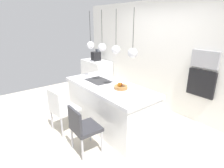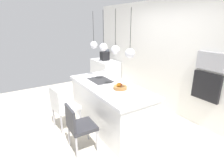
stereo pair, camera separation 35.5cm
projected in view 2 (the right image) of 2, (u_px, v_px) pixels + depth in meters
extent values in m
plane|color=beige|center=(110.00, 125.00, 3.95)|extent=(6.60, 6.60, 0.00)
cube|color=silver|center=(168.00, 57.00, 4.35)|extent=(6.00, 0.10, 2.60)
cube|color=white|center=(109.00, 107.00, 3.81)|extent=(2.00, 0.83, 0.85)
cube|color=white|center=(109.00, 86.00, 3.66)|extent=(2.06, 0.89, 0.06)
cube|color=#2D2D30|center=(100.00, 80.00, 3.95)|extent=(0.56, 0.40, 0.02)
cylinder|color=silver|center=(110.00, 74.00, 4.04)|extent=(0.02, 0.02, 0.22)
cylinder|color=silver|center=(107.00, 70.00, 3.96)|extent=(0.02, 0.16, 0.02)
cylinder|color=#9E6B38|center=(120.00, 88.00, 3.43)|extent=(0.26, 0.26, 0.06)
sphere|color=#B22D1E|center=(120.00, 85.00, 3.41)|extent=(0.07, 0.07, 0.07)
sphere|color=orange|center=(119.00, 85.00, 3.40)|extent=(0.08, 0.08, 0.08)
cube|color=white|center=(105.00, 72.00, 6.38)|extent=(1.10, 0.60, 0.85)
cube|color=black|center=(105.00, 56.00, 6.20)|extent=(0.20, 0.28, 0.30)
cube|color=gray|center=(100.00, 61.00, 6.15)|extent=(0.16, 0.08, 0.02)
cube|color=#4C515B|center=(107.00, 50.00, 6.18)|extent=(0.14, 0.11, 0.08)
cube|color=#9E9EA3|center=(211.00, 61.00, 3.43)|extent=(0.54, 0.08, 0.34)
cube|color=black|center=(206.00, 86.00, 3.59)|extent=(0.56, 0.08, 0.56)
cube|color=silver|center=(66.00, 107.00, 3.74)|extent=(0.50, 0.52, 0.06)
cube|color=silver|center=(55.00, 99.00, 3.53)|extent=(0.43, 0.09, 0.41)
cylinder|color=#B2B2B7|center=(80.00, 118.00, 3.79)|extent=(0.04, 0.04, 0.42)
cylinder|color=#B2B2B7|center=(72.00, 111.00, 4.08)|extent=(0.04, 0.04, 0.42)
cylinder|color=#B2B2B7|center=(62.00, 125.00, 3.55)|extent=(0.04, 0.04, 0.42)
cylinder|color=#B2B2B7|center=(54.00, 117.00, 3.84)|extent=(0.04, 0.04, 0.42)
cube|color=#333338|center=(82.00, 126.00, 3.09)|extent=(0.45, 0.44, 0.06)
cube|color=#333338|center=(70.00, 118.00, 2.93)|extent=(0.42, 0.05, 0.36)
cylinder|color=#B2B2B7|center=(97.00, 141.00, 3.09)|extent=(0.04, 0.04, 0.40)
cylinder|color=#B2B2B7|center=(88.00, 130.00, 3.40)|extent=(0.04, 0.04, 0.40)
cylinder|color=#B2B2B7|center=(77.00, 148.00, 2.92)|extent=(0.04, 0.04, 0.40)
cylinder|color=#B2B2B7|center=(69.00, 135.00, 3.23)|extent=(0.04, 0.04, 0.40)
sphere|color=silver|center=(94.00, 45.00, 3.93)|extent=(0.16, 0.16, 0.16)
cylinder|color=black|center=(93.00, 26.00, 3.81)|extent=(0.01, 0.01, 0.60)
sphere|color=silver|center=(104.00, 47.00, 3.59)|extent=(0.16, 0.16, 0.16)
cylinder|color=black|center=(103.00, 27.00, 3.46)|extent=(0.01, 0.01, 0.60)
sphere|color=silver|center=(115.00, 50.00, 3.25)|extent=(0.16, 0.16, 0.16)
cylinder|color=black|center=(115.00, 28.00, 3.12)|extent=(0.01, 0.01, 0.60)
sphere|color=silver|center=(130.00, 53.00, 2.91)|extent=(0.16, 0.16, 0.16)
cylinder|color=black|center=(131.00, 28.00, 2.78)|extent=(0.01, 0.01, 0.60)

